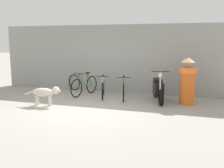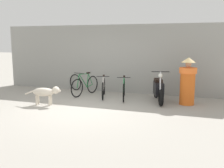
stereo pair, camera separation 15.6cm
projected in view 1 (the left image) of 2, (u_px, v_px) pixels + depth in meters
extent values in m
plane|color=#9E998E|center=(83.00, 109.00, 8.01)|extent=(60.00, 60.00, 0.00)
cube|color=gray|center=(113.00, 59.00, 10.59)|extent=(9.78, 0.20, 2.70)
torus|color=black|center=(76.00, 88.00, 9.62)|extent=(0.19, 0.68, 0.69)
torus|color=black|center=(92.00, 84.00, 10.44)|extent=(0.19, 0.68, 0.69)
cylinder|color=#1E7238|center=(83.00, 81.00, 9.90)|extent=(0.14, 0.47, 0.57)
cylinder|color=#1E7238|center=(87.00, 80.00, 10.14)|extent=(0.06, 0.13, 0.52)
cylinder|color=#1E7238|center=(83.00, 74.00, 9.90)|extent=(0.15, 0.55, 0.06)
cylinder|color=#1E7238|center=(89.00, 86.00, 10.29)|extent=(0.11, 0.36, 0.08)
cylinder|color=#1E7238|center=(90.00, 79.00, 10.29)|extent=(0.09, 0.29, 0.48)
cylinder|color=#1E7238|center=(78.00, 81.00, 9.64)|extent=(0.07, 0.17, 0.51)
cube|color=black|center=(88.00, 73.00, 10.14)|extent=(0.11, 0.19, 0.05)
cylinder|color=black|center=(79.00, 73.00, 9.66)|extent=(0.45, 0.13, 0.02)
torus|color=black|center=(103.00, 91.00, 9.18)|extent=(0.23, 0.62, 0.64)
torus|color=black|center=(104.00, 86.00, 10.16)|extent=(0.23, 0.62, 0.64)
cylinder|color=beige|center=(103.00, 84.00, 9.53)|extent=(0.17, 0.48, 0.53)
cylinder|color=beige|center=(103.00, 83.00, 9.81)|extent=(0.06, 0.13, 0.48)
cylinder|color=beige|center=(103.00, 77.00, 9.53)|extent=(0.20, 0.55, 0.06)
cylinder|color=beige|center=(103.00, 88.00, 9.98)|extent=(0.14, 0.37, 0.08)
cylinder|color=beige|center=(103.00, 81.00, 9.99)|extent=(0.12, 0.29, 0.44)
cylinder|color=beige|center=(103.00, 84.00, 9.22)|extent=(0.08, 0.18, 0.47)
cube|color=black|center=(103.00, 76.00, 9.81)|extent=(0.12, 0.19, 0.05)
cylinder|color=black|center=(103.00, 77.00, 9.24)|extent=(0.45, 0.16, 0.02)
torus|color=black|center=(123.00, 93.00, 8.90)|extent=(0.20, 0.63, 0.64)
torus|color=black|center=(124.00, 87.00, 9.95)|extent=(0.20, 0.63, 0.64)
cylinder|color=#1E7238|center=(124.00, 85.00, 9.27)|extent=(0.16, 0.52, 0.53)
cylinder|color=#1E7238|center=(124.00, 84.00, 9.57)|extent=(0.06, 0.14, 0.49)
cylinder|color=#1E7238|center=(124.00, 78.00, 9.28)|extent=(0.18, 0.60, 0.06)
cylinder|color=#1E7238|center=(124.00, 89.00, 9.75)|extent=(0.13, 0.40, 0.08)
cylinder|color=#1E7238|center=(124.00, 82.00, 9.77)|extent=(0.11, 0.31, 0.45)
cylinder|color=#1E7238|center=(123.00, 86.00, 8.94)|extent=(0.07, 0.19, 0.47)
cube|color=black|center=(124.00, 76.00, 9.58)|extent=(0.11, 0.19, 0.05)
cylinder|color=black|center=(124.00, 78.00, 8.97)|extent=(0.45, 0.14, 0.02)
torus|color=black|center=(161.00, 98.00, 8.38)|extent=(0.27, 0.55, 0.54)
torus|color=black|center=(155.00, 90.00, 9.60)|extent=(0.27, 0.55, 0.54)
cube|color=black|center=(158.00, 88.00, 8.96)|extent=(0.48, 0.81, 0.43)
cube|color=black|center=(158.00, 80.00, 9.05)|extent=(0.37, 0.54, 0.10)
cylinder|color=silver|center=(160.00, 81.00, 8.53)|extent=(0.09, 0.15, 0.62)
cylinder|color=silver|center=(161.00, 94.00, 8.45)|extent=(0.10, 0.22, 0.22)
cylinder|color=black|center=(160.00, 72.00, 8.52)|extent=(0.56, 0.19, 0.03)
sphere|color=silver|center=(160.00, 75.00, 8.51)|extent=(0.17, 0.17, 0.14)
ellipsoid|color=beige|center=(43.00, 92.00, 8.42)|extent=(0.75, 0.39, 0.28)
cylinder|color=beige|center=(51.00, 100.00, 8.51)|extent=(0.07, 0.07, 0.33)
cylinder|color=beige|center=(49.00, 101.00, 8.36)|extent=(0.07, 0.07, 0.33)
cylinder|color=beige|center=(38.00, 100.00, 8.57)|extent=(0.07, 0.07, 0.33)
cylinder|color=beige|center=(36.00, 101.00, 8.42)|extent=(0.07, 0.07, 0.33)
sphere|color=beige|center=(56.00, 90.00, 8.35)|extent=(0.27, 0.27, 0.24)
ellipsoid|color=beige|center=(59.00, 91.00, 8.34)|extent=(0.14, 0.12, 0.09)
cylinder|color=beige|center=(29.00, 93.00, 8.50)|extent=(0.31, 0.09, 0.15)
cylinder|color=orange|center=(187.00, 86.00, 8.58)|extent=(0.54, 0.54, 1.22)
cylinder|color=orange|center=(188.00, 70.00, 8.49)|extent=(0.64, 0.64, 0.18)
sphere|color=tan|center=(188.00, 64.00, 8.46)|extent=(0.22, 0.22, 0.19)
cone|color=tan|center=(188.00, 60.00, 8.44)|extent=(0.51, 0.51, 0.16)
torus|color=black|center=(74.00, 82.00, 11.00)|extent=(0.64, 0.28, 0.68)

